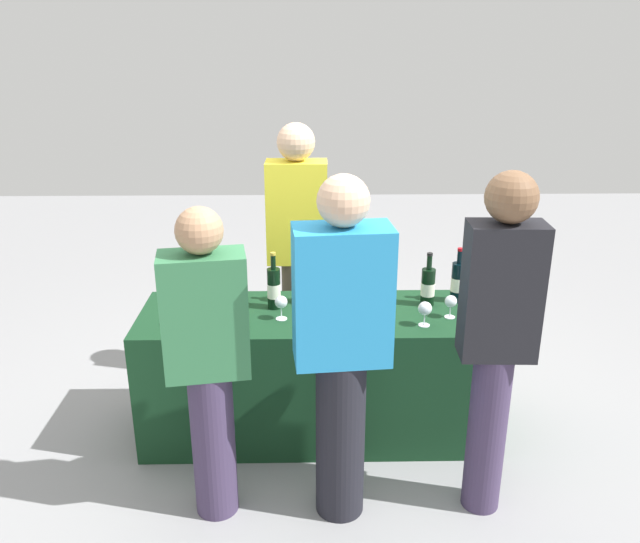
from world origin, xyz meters
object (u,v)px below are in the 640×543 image
object	(u,v)px
wine_glass_1	(221,308)
wine_glass_3	(281,303)
wine_glass_4	(425,309)
server_pouring	(297,246)
wine_bottle_0	(208,283)
wine_glass_0	(183,307)
guest_0	(208,358)
wine_bottle_2	(274,288)
guest_2	(497,333)
wine_bottle_5	(358,288)
wine_bottle_6	(428,286)
wine_bottle_3	(299,283)
guest_1	(342,344)
wine_glass_2	(242,310)
wine_glass_5	(451,302)
wine_bottle_4	(334,287)
wine_bottle_7	(458,282)
wine_bottle_1	(238,283)

from	to	relation	value
wine_glass_1	wine_glass_3	bearing A→B (deg)	13.24
wine_glass_4	server_pouring	world-z (taller)	server_pouring
wine_bottle_0	wine_glass_0	bearing A→B (deg)	-104.28
server_pouring	guest_0	bearing A→B (deg)	73.94
wine_bottle_2	guest_2	size ratio (longest dim) A/B	0.20
wine_bottle_5	guest_0	bearing A→B (deg)	-134.37
wine_bottle_6	wine_bottle_3	bearing A→B (deg)	175.84
wine_glass_0	guest_1	distance (m)	0.98
wine_glass_0	wine_glass_2	xyz separation A→B (m)	(0.31, -0.01, -0.01)
wine_bottle_3	wine_glass_1	size ratio (longest dim) A/B	2.30
wine_glass_5	wine_glass_1	bearing A→B (deg)	-176.29
wine_glass_0	wine_glass_1	xyz separation A→B (m)	(0.20, 0.00, -0.01)
server_pouring	wine_glass_2	bearing A→B (deg)	70.78
wine_bottle_2	guest_2	distance (m)	1.31
wine_bottle_5	wine_bottle_4	bearing A→B (deg)	176.56
wine_bottle_2	wine_bottle_7	size ratio (longest dim) A/B	1.02
wine_bottle_3	wine_bottle_4	distance (m)	0.21
wine_glass_0	wine_glass_4	world-z (taller)	wine_glass_0
wine_glass_0	wine_glass_4	size ratio (longest dim) A/B	1.10
wine_glass_0	wine_glass_5	distance (m)	1.46
wine_glass_0	wine_glass_4	xyz separation A→B (m)	(1.30, -0.02, -0.01)
guest_2	wine_bottle_7	bearing A→B (deg)	91.54
guest_1	guest_2	size ratio (longest dim) A/B	1.00
guest_1	wine_bottle_7	bearing A→B (deg)	44.01
wine_glass_5	guest_1	size ratio (longest dim) A/B	0.08
wine_bottle_2	server_pouring	xyz separation A→B (m)	(0.13, 0.54, 0.07)
wine_bottle_4	wine_glass_2	xyz separation A→B (m)	(-0.51, -0.27, -0.02)
wine_bottle_1	wine_bottle_5	distance (m)	0.70
wine_glass_1	wine_glass_4	size ratio (longest dim) A/B	1.01
wine_bottle_3	wine_bottle_1	bearing A→B (deg)	178.76
server_pouring	wine_bottle_6	bearing A→B (deg)	147.02
guest_1	wine_glass_0	bearing A→B (deg)	141.60
wine_bottle_5	wine_glass_5	bearing A→B (deg)	-17.84
wine_bottle_3	guest_0	size ratio (longest dim) A/B	0.20
wine_bottle_2	wine_bottle_5	bearing A→B (deg)	1.27
wine_glass_3	wine_bottle_7	bearing A→B (deg)	13.09
wine_bottle_1	guest_2	world-z (taller)	guest_2
wine_bottle_0	wine_glass_4	distance (m)	1.26
server_pouring	wine_bottle_1	bearing A→B (deg)	53.56
guest_1	wine_glass_1	bearing A→B (deg)	133.72
wine_glass_0	wine_glass_1	size ratio (longest dim) A/B	1.09
wine_glass_3	wine_glass_5	distance (m)	0.94
wine_bottle_3	wine_glass_0	size ratio (longest dim) A/B	2.12
wine_bottle_3	server_pouring	xyz separation A→B (m)	(-0.02, 0.46, 0.08)
wine_bottle_3	wine_glass_2	bearing A→B (deg)	-132.55
wine_glass_4	wine_glass_5	distance (m)	0.19
wine_bottle_0	wine_glass_5	distance (m)	1.40
wine_bottle_5	wine_bottle_6	xyz separation A→B (m)	(0.41, 0.02, 0.00)
wine_bottle_3	wine_bottle_6	xyz separation A→B (m)	(0.75, -0.05, -0.01)
guest_2	wine_bottle_2	bearing A→B (deg)	146.82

